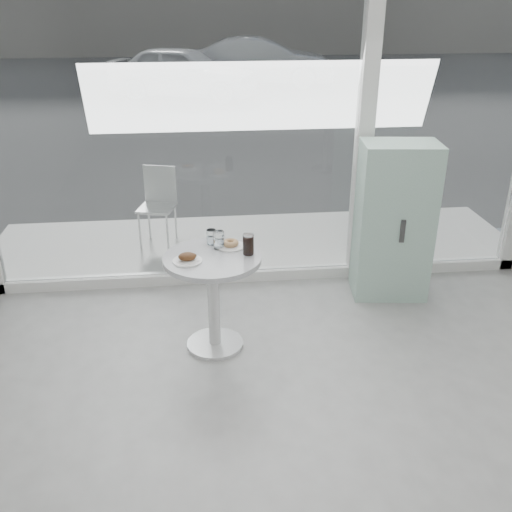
{
  "coord_description": "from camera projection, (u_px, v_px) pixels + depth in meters",
  "views": [
    {
      "loc": [
        -0.58,
        -1.87,
        2.52
      ],
      "look_at": [
        -0.2,
        1.7,
        0.85
      ],
      "focal_mm": 40.0,
      "sensor_mm": 36.0,
      "label": 1
    }
  ],
  "objects": [
    {
      "name": "patio_deck",
      "position": [
        254.0,
        243.0,
        6.22
      ],
      "size": [
        5.6,
        1.6,
        0.05
      ],
      "primitive_type": "cube",
      "color": "silver",
      "rests_on": "ground"
    },
    {
      "name": "mint_cabinet",
      "position": [
        394.0,
        222.0,
        4.98
      ],
      "size": [
        0.69,
        0.5,
        1.39
      ],
      "rotation": [
        0.0,
        0.0,
        -0.11
      ],
      "color": "#8CB3A2",
      "rests_on": "ground"
    },
    {
      "name": "car_white",
      "position": [
        183.0,
        72.0,
        14.57
      ],
      "size": [
        4.12,
        2.74,
        1.3
      ],
      "primitive_type": "imported",
      "rotation": [
        0.0,
        0.0,
        1.22
      ],
      "color": "white",
      "rests_on": "street"
    },
    {
      "name": "plate_fritter",
      "position": [
        188.0,
        258.0,
        4.05
      ],
      "size": [
        0.21,
        0.21,
        0.07
      ],
      "color": "white",
      "rests_on": "main_table"
    },
    {
      "name": "water_tumbler_b",
      "position": [
        219.0,
        241.0,
        4.25
      ],
      "size": [
        0.08,
        0.08,
        0.13
      ],
      "color": "white",
      "rests_on": "main_table"
    },
    {
      "name": "car_silver",
      "position": [
        261.0,
        62.0,
        16.38
      ],
      "size": [
        4.23,
        1.82,
        1.35
      ],
      "primitive_type": "imported",
      "rotation": [
        0.0,
        0.0,
        1.47
      ],
      "color": "#A3A6AB",
      "rests_on": "street"
    },
    {
      "name": "street",
      "position": [
        212.0,
        83.0,
        17.23
      ],
      "size": [
        40.0,
        24.0,
        0.0
      ],
      "primitive_type": "cube",
      "color": "#383838",
      "rests_on": "ground"
    },
    {
      "name": "patio_chair",
      "position": [
        158.0,
        201.0,
        6.01
      ],
      "size": [
        0.43,
        0.43,
        0.82
      ],
      "rotation": [
        0.0,
        0.0,
        -0.27
      ],
      "color": "silver",
      "rests_on": "patio_deck"
    },
    {
      "name": "storefront",
      "position": [
        272.0,
        97.0,
        4.79
      ],
      "size": [
        5.0,
        0.14,
        3.0
      ],
      "color": "white",
      "rests_on": "ground"
    },
    {
      "name": "room_shell",
      "position": [
        424.0,
        249.0,
        1.49
      ],
      "size": [
        6.0,
        6.0,
        6.0
      ],
      "color": "silver",
      "rests_on": "ground"
    },
    {
      "name": "plate_donut",
      "position": [
        231.0,
        244.0,
        4.29
      ],
      "size": [
        0.21,
        0.21,
        0.05
      ],
      "color": "white",
      "rests_on": "main_table"
    },
    {
      "name": "main_table",
      "position": [
        213.0,
        283.0,
        4.24
      ],
      "size": [
        0.72,
        0.72,
        0.77
      ],
      "color": "silver",
      "rests_on": "ground"
    },
    {
      "name": "water_tumbler_a",
      "position": [
        211.0,
        238.0,
        4.32
      ],
      "size": [
        0.07,
        0.07,
        0.12
      ],
      "color": "white",
      "rests_on": "main_table"
    },
    {
      "name": "cola_glass",
      "position": [
        248.0,
        245.0,
        4.15
      ],
      "size": [
        0.08,
        0.08,
        0.16
      ],
      "color": "white",
      "rests_on": "main_table"
    }
  ]
}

